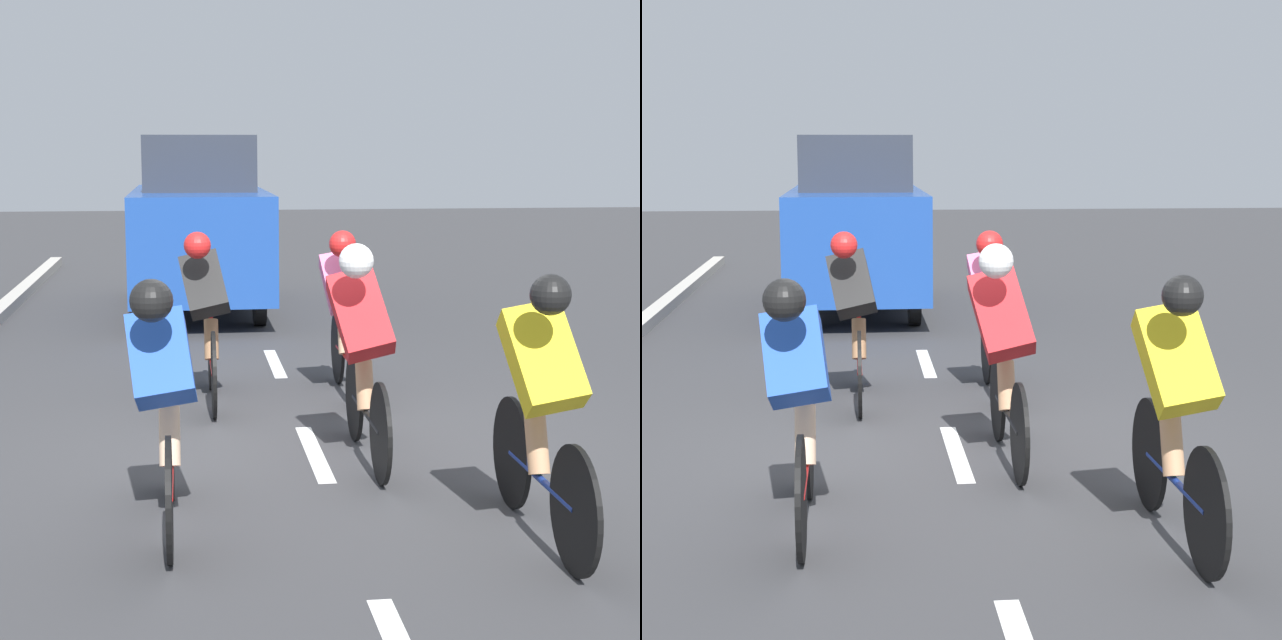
{
  "view_description": "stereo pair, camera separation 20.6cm",
  "coord_description": "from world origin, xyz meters",
  "views": [
    {
      "loc": [
        0.89,
        7.31,
        2.12
      ],
      "look_at": [
        -0.04,
        0.09,
        0.95
      ],
      "focal_mm": 60.0,
      "sensor_mm": 36.0,
      "label": 1
    },
    {
      "loc": [
        0.69,
        7.34,
        2.12
      ],
      "look_at": [
        -0.04,
        0.09,
        0.95
      ],
      "focal_mm": 60.0,
      "sensor_mm": 36.0,
      "label": 2
    }
  ],
  "objects": [
    {
      "name": "support_car",
      "position": [
        0.66,
        -6.79,
        1.13
      ],
      "size": [
        1.7,
        4.22,
        2.28
      ],
      "color": "black",
      "rests_on": "ground"
    },
    {
      "name": "cyclist_red",
      "position": [
        -0.29,
        0.38,
        0.81
      ],
      "size": [
        0.44,
        1.71,
        1.52
      ],
      "color": "black",
      "rests_on": "ground"
    },
    {
      "name": "cyclist_black",
      "position": [
        0.7,
        -1.45,
        0.76
      ],
      "size": [
        0.43,
        1.74,
        1.47
      ],
      "color": "black",
      "rests_on": "ground"
    },
    {
      "name": "cyclist_blue",
      "position": [
        1.01,
        1.54,
        0.77
      ],
      "size": [
        0.39,
        1.68,
        1.46
      ],
      "color": "black",
      "rests_on": "ground"
    },
    {
      "name": "cyclist_yellow",
      "position": [
        -1.0,
        1.96,
        0.78
      ],
      "size": [
        0.41,
        1.71,
        1.5
      ],
      "color": "black",
      "rests_on": "ground"
    },
    {
      "name": "lane_stripe_mid",
      "position": [
        0.0,
        0.09,
        0.0
      ],
      "size": [
        0.12,
        1.4,
        0.01
      ],
      "primitive_type": "cube",
      "color": "white",
      "rests_on": "ground"
    },
    {
      "name": "lane_stripe_far",
      "position": [
        0.0,
        -3.11,
        0.0
      ],
      "size": [
        0.12,
        1.4,
        0.01
      ],
      "primitive_type": "cube",
      "color": "white",
      "rests_on": "ground"
    },
    {
      "name": "cyclist_pink",
      "position": [
        -0.47,
        -1.58,
        0.76
      ],
      "size": [
        0.4,
        1.67,
        1.46
      ],
      "color": "black",
      "rests_on": "ground"
    },
    {
      "name": "ground_plane",
      "position": [
        0.0,
        0.0,
        0.0
      ],
      "size": [
        60.0,
        60.0,
        0.0
      ],
      "primitive_type": "plane",
      "color": "#38383A"
    }
  ]
}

